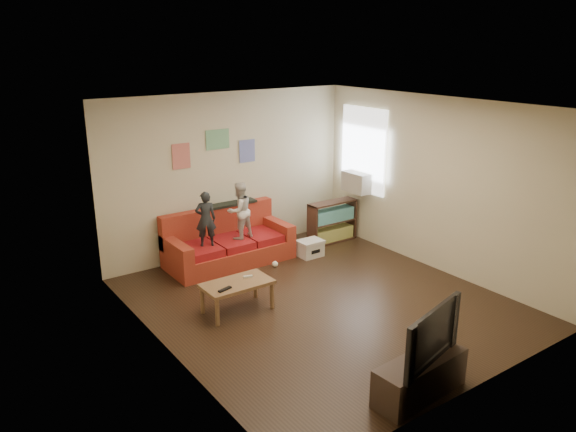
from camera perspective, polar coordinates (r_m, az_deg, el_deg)
room_shell at (r=7.41m, az=3.58°, el=0.70°), size 4.52×5.02×2.72m
sofa at (r=9.21m, az=-6.19°, el=-2.86°), size 2.03×0.93×0.89m
child_a at (r=8.69m, az=-8.36°, el=-0.30°), size 0.37×0.32×0.87m
child_b at (r=8.95m, az=-4.96°, el=0.55°), size 0.50×0.41×0.92m
coffee_table at (r=7.53m, az=-5.20°, el=-7.13°), size 0.92×0.51×0.42m
remote at (r=7.30m, az=-6.44°, el=-7.41°), size 0.21×0.10×0.02m
game_controller at (r=7.63m, az=-4.10°, el=-6.16°), size 0.13×0.07×0.03m
bookshelf at (r=10.09m, az=4.50°, el=-0.78°), size 0.93×0.28×0.75m
window at (r=9.97m, az=7.67°, el=6.66°), size 0.04×1.08×1.48m
ac_unit at (r=10.01m, az=7.03°, el=3.44°), size 0.28×0.55×0.35m
artwork_left at (r=8.95m, az=-10.80°, el=5.99°), size 0.30×0.01×0.40m
artwork_center at (r=9.19m, az=-7.17°, el=7.73°), size 0.42×0.01×0.32m
artwork_right at (r=9.50m, az=-4.17°, el=6.61°), size 0.30×0.01×0.38m
file_box at (r=9.44m, az=2.28°, el=-3.28°), size 0.41×0.31×0.28m
tv_stand at (r=6.08m, az=13.26°, el=-15.65°), size 1.12×0.44×0.41m
television at (r=5.83m, az=13.61°, el=-11.47°), size 1.04×0.39×0.60m
tissue at (r=9.03m, az=-1.33°, el=-4.91°), size 0.11×0.11×0.10m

